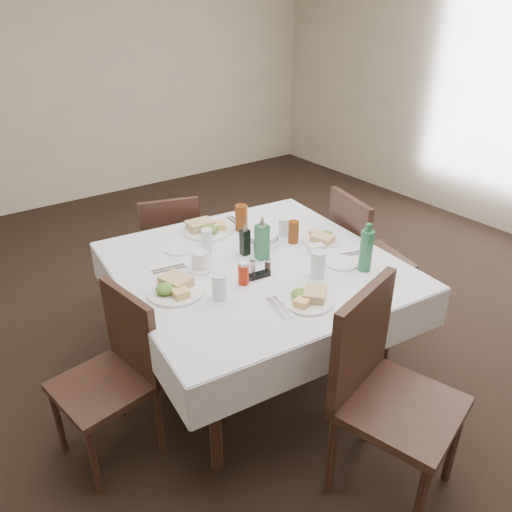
{
  "coord_description": "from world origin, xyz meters",
  "views": [
    {
      "loc": [
        -1.67,
        -2.08,
        2.09
      ],
      "look_at": [
        -0.22,
        -0.09,
        0.8
      ],
      "focal_mm": 35.0,
      "sensor_mm": 36.0,
      "label": 1
    }
  ],
  "objects_px": {
    "water_n": "(207,239)",
    "coffee_mug": "(200,261)",
    "chair_south": "(382,383)",
    "green_bottle": "(366,250)",
    "chair_north": "(170,243)",
    "oil_cruet_green": "(262,240)",
    "chair_west": "(116,366)",
    "water_s": "(318,264)",
    "dining_table": "(255,275)",
    "oil_cruet_dark": "(245,241)",
    "bread_basket": "(262,239)",
    "water_w": "(219,287)",
    "chair_east": "(360,252)",
    "ketchup_bottle": "(243,274)",
    "water_e": "(284,227)"
  },
  "relations": [
    {
      "from": "chair_east",
      "to": "chair_west",
      "type": "distance_m",
      "value": 1.79
    },
    {
      "from": "water_n",
      "to": "green_bottle",
      "type": "distance_m",
      "value": 0.91
    },
    {
      "from": "chair_west",
      "to": "green_bottle",
      "type": "height_order",
      "value": "green_bottle"
    },
    {
      "from": "chair_west",
      "to": "coffee_mug",
      "type": "bearing_deg",
      "value": 16.63
    },
    {
      "from": "dining_table",
      "to": "oil_cruet_green",
      "type": "height_order",
      "value": "oil_cruet_green"
    },
    {
      "from": "chair_south",
      "to": "green_bottle",
      "type": "distance_m",
      "value": 0.76
    },
    {
      "from": "oil_cruet_dark",
      "to": "chair_north",
      "type": "bearing_deg",
      "value": 93.16
    },
    {
      "from": "chair_south",
      "to": "water_e",
      "type": "xyz_separation_m",
      "value": [
        0.35,
        1.13,
        0.24
      ]
    },
    {
      "from": "chair_north",
      "to": "bread_basket",
      "type": "height_order",
      "value": "chair_north"
    },
    {
      "from": "water_w",
      "to": "bread_basket",
      "type": "height_order",
      "value": "water_w"
    },
    {
      "from": "dining_table",
      "to": "oil_cruet_dark",
      "type": "relative_size",
      "value": 8.17
    },
    {
      "from": "chair_south",
      "to": "water_s",
      "type": "xyz_separation_m",
      "value": [
        0.18,
        0.63,
        0.26
      ]
    },
    {
      "from": "chair_east",
      "to": "ketchup_bottle",
      "type": "xyz_separation_m",
      "value": [
        -1.09,
        -0.18,
        0.28
      ]
    },
    {
      "from": "chair_north",
      "to": "oil_cruet_green",
      "type": "height_order",
      "value": "oil_cruet_green"
    },
    {
      "from": "chair_south",
      "to": "green_bottle",
      "type": "relative_size",
      "value": 3.74
    },
    {
      "from": "water_n",
      "to": "coffee_mug",
      "type": "xyz_separation_m",
      "value": [
        -0.16,
        -0.19,
        -0.01
      ]
    },
    {
      "from": "water_w",
      "to": "coffee_mug",
      "type": "distance_m",
      "value": 0.32
    },
    {
      "from": "water_e",
      "to": "bread_basket",
      "type": "height_order",
      "value": "water_e"
    },
    {
      "from": "water_n",
      "to": "coffee_mug",
      "type": "height_order",
      "value": "water_n"
    },
    {
      "from": "water_n",
      "to": "green_bottle",
      "type": "xyz_separation_m",
      "value": [
        0.56,
        -0.72,
        0.06
      ]
    },
    {
      "from": "dining_table",
      "to": "bread_basket",
      "type": "height_order",
      "value": "bread_basket"
    },
    {
      "from": "oil_cruet_green",
      "to": "ketchup_bottle",
      "type": "bearing_deg",
      "value": -145.21
    },
    {
      "from": "dining_table",
      "to": "chair_east",
      "type": "xyz_separation_m",
      "value": [
        0.91,
        0.04,
        -0.15
      ]
    },
    {
      "from": "water_n",
      "to": "green_bottle",
      "type": "relative_size",
      "value": 0.45
    },
    {
      "from": "chair_south",
      "to": "green_bottle",
      "type": "bearing_deg",
      "value": 51.14
    },
    {
      "from": "dining_table",
      "to": "oil_cruet_dark",
      "type": "height_order",
      "value": "oil_cruet_dark"
    },
    {
      "from": "ketchup_bottle",
      "to": "green_bottle",
      "type": "distance_m",
      "value": 0.67
    },
    {
      "from": "chair_north",
      "to": "water_e",
      "type": "height_order",
      "value": "water_e"
    },
    {
      "from": "chair_south",
      "to": "water_s",
      "type": "height_order",
      "value": "chair_south"
    },
    {
      "from": "oil_cruet_green",
      "to": "water_w",
      "type": "bearing_deg",
      "value": -152.67
    },
    {
      "from": "water_n",
      "to": "coffee_mug",
      "type": "distance_m",
      "value": 0.25
    },
    {
      "from": "water_w",
      "to": "oil_cruet_dark",
      "type": "height_order",
      "value": "oil_cruet_dark"
    },
    {
      "from": "chair_east",
      "to": "dining_table",
      "type": "bearing_deg",
      "value": -177.47
    },
    {
      "from": "water_e",
      "to": "coffee_mug",
      "type": "distance_m",
      "value": 0.64
    },
    {
      "from": "chair_west",
      "to": "coffee_mug",
      "type": "xyz_separation_m",
      "value": [
        0.59,
        0.18,
        0.31
      ]
    },
    {
      "from": "chair_north",
      "to": "bread_basket",
      "type": "relative_size",
      "value": 4.45
    },
    {
      "from": "chair_east",
      "to": "ketchup_bottle",
      "type": "bearing_deg",
      "value": -170.5
    },
    {
      "from": "chair_west",
      "to": "chair_north",
      "type": "bearing_deg",
      "value": 51.81
    },
    {
      "from": "chair_south",
      "to": "green_bottle",
      "type": "height_order",
      "value": "green_bottle"
    },
    {
      "from": "chair_north",
      "to": "green_bottle",
      "type": "distance_m",
      "value": 1.54
    },
    {
      "from": "chair_south",
      "to": "dining_table",
      "type": "bearing_deg",
      "value": 90.11
    },
    {
      "from": "water_n",
      "to": "water_s",
      "type": "distance_m",
      "value": 0.7
    },
    {
      "from": "water_e",
      "to": "green_bottle",
      "type": "distance_m",
      "value": 0.6
    },
    {
      "from": "oil_cruet_green",
      "to": "coffee_mug",
      "type": "relative_size",
      "value": 1.66
    },
    {
      "from": "water_n",
      "to": "water_w",
      "type": "relative_size",
      "value": 0.94
    },
    {
      "from": "green_bottle",
      "to": "coffee_mug",
      "type": "bearing_deg",
      "value": 143.77
    },
    {
      "from": "green_bottle",
      "to": "oil_cruet_green",
      "type": "bearing_deg",
      "value": 130.73
    },
    {
      "from": "water_n",
      "to": "oil_cruet_dark",
      "type": "distance_m",
      "value": 0.24
    },
    {
      "from": "oil_cruet_dark",
      "to": "ketchup_bottle",
      "type": "relative_size",
      "value": 1.59
    },
    {
      "from": "water_s",
      "to": "coffee_mug",
      "type": "distance_m",
      "value": 0.63
    }
  ]
}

